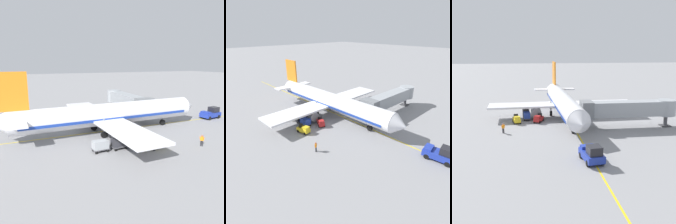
% 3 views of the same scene
% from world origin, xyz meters
% --- Properties ---
extents(ground_plane, '(400.00, 400.00, 0.00)m').
position_xyz_m(ground_plane, '(0.00, 0.00, 0.00)').
color(ground_plane, gray).
extents(gate_lead_in_line, '(0.24, 80.00, 0.01)m').
position_xyz_m(gate_lead_in_line, '(0.00, 0.00, 0.00)').
color(gate_lead_in_line, gold).
rests_on(gate_lead_in_line, ground).
extents(parked_airliner, '(30.14, 37.28, 10.63)m').
position_xyz_m(parked_airliner, '(1.03, 0.03, 3.19)').
color(parked_airliner, silver).
rests_on(parked_airliner, ground).
extents(jet_bridge, '(17.47, 3.50, 4.98)m').
position_xyz_m(jet_bridge, '(-9.79, 9.04, 3.46)').
color(jet_bridge, '#93999E').
rests_on(jet_bridge, ground).
extents(pushback_tractor, '(2.71, 4.63, 2.40)m').
position_xyz_m(pushback_tractor, '(0.28, 24.29, 1.10)').
color(pushback_tractor, '#1E339E').
rests_on(pushback_tractor, ground).
extents(baggage_tug_lead, '(1.72, 2.69, 1.62)m').
position_xyz_m(baggage_tug_lead, '(10.37, 3.52, 0.71)').
color(baggage_tug_lead, gold).
rests_on(baggage_tug_lead, ground).
extents(baggage_tug_trailing, '(2.15, 2.77, 1.62)m').
position_xyz_m(baggage_tug_trailing, '(6.20, 3.37, 0.71)').
color(baggage_tug_trailing, '#B21E1E').
rests_on(baggage_tug_trailing, ground).
extents(baggage_cart_front, '(1.43, 2.94, 1.58)m').
position_xyz_m(baggage_cart_front, '(8.43, 1.26, 0.95)').
color(baggage_cart_front, '#4C4C51').
rests_on(baggage_cart_front, ground).
extents(baggage_cart_second_in_train, '(1.43, 2.94, 1.58)m').
position_xyz_m(baggage_cart_second_in_train, '(8.66, -1.46, 0.95)').
color(baggage_cart_second_in_train, '#4C4C51').
rests_on(baggage_cart_second_in_train, ground).
extents(baggage_cart_third_in_train, '(1.43, 2.94, 1.58)m').
position_xyz_m(baggage_cart_third_in_train, '(8.58, -4.23, 0.95)').
color(baggage_cart_third_in_train, '#4C4C51').
rests_on(baggage_cart_third_in_train, ground).
extents(ground_crew_wing_walker, '(0.65, 0.48, 1.69)m').
position_xyz_m(ground_crew_wing_walker, '(12.41, 9.96, 0.95)').
color(ground_crew_wing_walker, '#232328').
rests_on(ground_crew_wing_walker, ground).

